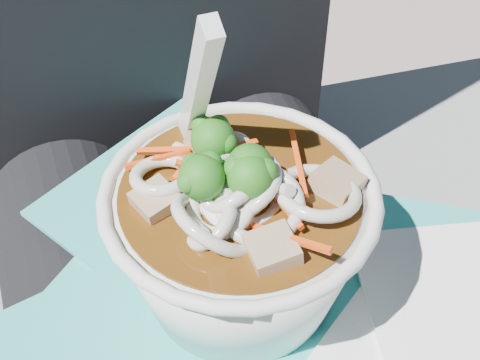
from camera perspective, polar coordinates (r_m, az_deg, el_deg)
name	(u,v)px	position (r m, az deg, el deg)	size (l,w,h in m)	color
person_body	(204,258)	(0.57, -3.06, -6.68)	(0.34, 0.94, 1.01)	black
plastic_bag	(242,332)	(0.46, 0.15, -12.82)	(0.40, 0.44, 0.02)	#2AAFA8
napkins	(437,323)	(0.47, 16.42, -11.60)	(0.18, 0.18, 0.01)	white
udon_bowl	(239,230)	(0.42, -0.06, -4.27)	(0.18, 0.18, 0.21)	white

